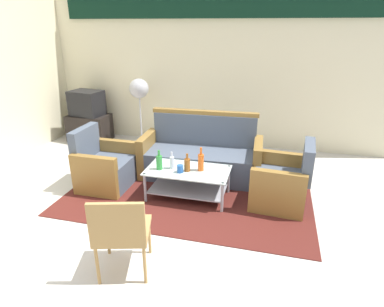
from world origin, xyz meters
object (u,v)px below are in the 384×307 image
Objects in this scene: bottle_clear at (172,162)px; wicker_chair at (121,230)px; couch at (201,157)px; bottle_brown at (187,165)px; television at (87,103)px; armchair_left at (105,167)px; bottle_green at (159,162)px; pedestal_fan at (139,92)px; coffee_table at (188,179)px; bottle_orange at (201,162)px; cup at (180,169)px; armchair_right at (282,183)px; tv_stand at (90,128)px.

bottle_clear is 1.56m from wicker_chair.
bottle_brown is (-0.01, -0.75, 0.19)m from couch.
television is (-2.55, 1.08, 0.44)m from couch.
bottle_clear is at bearing 87.74° from armchair_left.
bottle_green reaches higher than bottle_brown.
armchair_left is at bearing -83.99° from pedestal_fan.
bottle_orange is (0.17, 0.03, 0.26)m from coffee_table.
couch is at bearing 118.44° from armchair_left.
bottle_brown is 0.11m from cup.
pedestal_fan reaches higher than armchair_right.
cup is at bearing 83.53° from armchair_left.
cup is (-0.08, -0.06, -0.04)m from bottle_brown.
tv_stand is at bearing -25.14° from couch.
couch is at bearing 64.00° from bottle_green.
bottle_clear is 0.22m from bottle_brown.
bottle_clear is 0.17m from cup.
armchair_right is 1.08m from bottle_orange.
couch is 2.15× the size of armchair_left.
armchair_left is 2.17m from tv_stand.
tv_stand is (-2.54, 1.79, -0.01)m from coffee_table.
wicker_chair is (-1.41, -1.72, 0.21)m from armchair_right.
wicker_chair reaches higher than bottle_brown.
bottle_clear is (-0.22, -0.01, 0.23)m from coffee_table.
tv_stand is at bearing 142.52° from cup.
armchair_left is 1.06m from bottle_clear.
television is (-2.54, 1.83, 0.26)m from bottle_brown.
armchair_left is at bearing 25.69° from couch.
bottle_orange is 0.40× the size of tv_stand.
armchair_left is at bearing 179.43° from bottle_orange.
armchair_left is 1.27m from bottle_brown.
television is (-3.76, 1.63, 0.47)m from armchair_right.
pedestal_fan is (-1.44, 1.88, 0.51)m from bottle_brown.
armchair_left is 3.50× the size of bottle_brown.
wicker_chair is (-0.12, -1.46, 0.03)m from cup.
armchair_left is 1.00× the size of armchair_right.
armchair_right is 1.25m from bottle_brown.
bottle_orange is 1.63m from wicker_chair.
pedestal_fan is at bearing -40.01° from couch.
cup is at bearing 150.98° from television.
wicker_chair is at bearing 144.96° from armchair_right.
cup is (-1.29, -0.26, 0.17)m from armchair_right.
bottle_clear is 2.95m from television.
couch reaches higher than bottle_green.
bottle_clear reaches higher than coffee_table.
armchair_left is 1.93m from wicker_chair.
television is (-2.32, 1.80, 0.26)m from bottle_clear.
wicker_chair is (1.06, -1.60, 0.21)m from armchair_left.
pedestal_fan is (-1.44, 1.84, 0.74)m from coffee_table.
cup is 0.08× the size of pedestal_fan.
coffee_table is at bearing -171.52° from bottle_orange.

